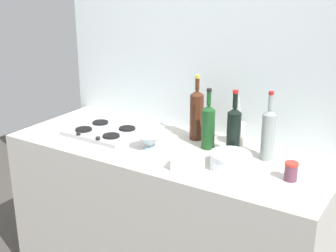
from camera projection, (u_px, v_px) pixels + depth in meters
name	position (u px, v px, depth m)	size (l,w,h in m)	color
counter_block	(168.00, 219.00, 2.64)	(1.80, 0.70, 0.90)	beige
backsplash_panel	(203.00, 63.00, 2.67)	(1.90, 0.06, 2.60)	silver
stovetop_hob	(106.00, 131.00, 2.69)	(0.41, 0.33, 0.04)	#B2B2B7
plate_stack	(231.00, 161.00, 2.22)	(0.21, 0.20, 0.08)	white
wine_bottle_leftmost	(234.00, 130.00, 2.34)	(0.07, 0.07, 0.35)	black
wine_bottle_mid_left	(208.00, 126.00, 2.44)	(0.07, 0.07, 0.33)	#19471E
wine_bottle_mid_right	(268.00, 133.00, 2.29)	(0.07, 0.07, 0.36)	gray
wine_bottle_rightmost	(197.00, 114.00, 2.56)	(0.08, 0.08, 0.37)	#472314
mixing_bowl	(149.00, 141.00, 2.45)	(0.15, 0.15, 0.08)	silver
butter_dish	(188.00, 164.00, 2.19)	(0.14, 0.08, 0.07)	white
utensil_crock	(238.00, 133.00, 2.51)	(0.08, 0.08, 0.31)	silver
condiment_jar_front	(291.00, 171.00, 2.09)	(0.06, 0.06, 0.09)	#66384C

